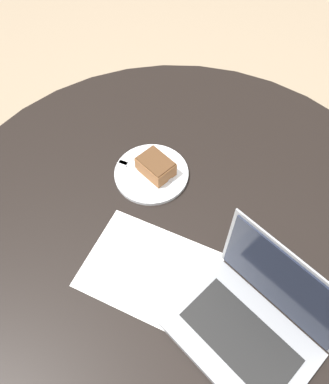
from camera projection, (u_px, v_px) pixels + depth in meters
ground_plane at (173, 314)px, 1.63m from camera, size 12.00×12.00×0.00m
dining_table at (177, 251)px, 1.10m from camera, size 1.36×1.36×0.78m
paper_document at (150, 270)px, 0.92m from camera, size 0.37×0.32×0.00m
plate at (151, 173)px, 1.08m from camera, size 0.21×0.21×0.01m
cake_slice at (156, 166)px, 1.05m from camera, size 0.12×0.12×0.05m
fork at (140, 169)px, 1.08m from camera, size 0.17×0.07×0.00m
laptop at (252, 323)px, 0.80m from camera, size 0.38×0.37×0.24m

